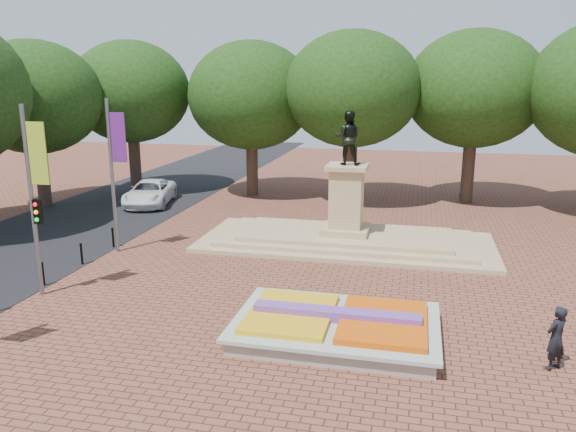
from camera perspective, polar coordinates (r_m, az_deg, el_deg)
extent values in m
plane|color=brown|center=(19.95, 2.83, -9.38)|extent=(90.00, 90.00, 0.00)
cube|color=black|center=(30.40, -24.31, -2.37)|extent=(9.00, 90.00, 0.02)
cube|color=gray|center=(17.92, 4.88, -11.46)|extent=(6.00, 4.00, 0.45)
cube|color=#ADB9A7|center=(17.80, 4.89, -10.66)|extent=(6.30, 4.30, 0.12)
cube|color=orange|center=(17.63, 9.65, -10.61)|extent=(2.60, 3.40, 0.22)
cube|color=yellow|center=(17.99, 0.26, -9.91)|extent=(2.60, 3.40, 0.18)
cube|color=#563694|center=(17.71, 4.91, -10.01)|extent=(5.20, 0.55, 0.38)
cube|color=tan|center=(27.37, 5.84, -2.68)|extent=(14.00, 6.00, 0.20)
cube|color=tan|center=(27.32, 5.85, -2.28)|extent=(12.00, 5.00, 0.20)
cube|color=tan|center=(27.26, 5.86, -1.88)|extent=(10.00, 4.00, 0.20)
cube|color=tan|center=(27.20, 5.87, -1.37)|extent=(2.20, 2.20, 0.30)
cube|color=tan|center=(26.83, 5.95, 1.82)|extent=(1.50, 1.50, 2.80)
cube|color=tan|center=(26.56, 6.03, 4.99)|extent=(1.90, 1.90, 0.20)
imported|color=black|center=(26.39, 6.11, 7.89)|extent=(1.22, 0.95, 2.50)
cylinder|color=#3C2C20|center=(41.26, -14.86, 5.25)|extent=(0.80, 0.80, 4.00)
ellipsoid|color=black|center=(40.86, -15.28, 11.77)|extent=(8.80, 8.80, 7.48)
cylinder|color=#3C2C20|center=(38.20, -4.14, 5.02)|extent=(0.80, 0.80, 4.00)
ellipsoid|color=black|center=(37.77, -4.27, 12.07)|extent=(8.80, 8.80, 7.48)
cylinder|color=#3C2C20|center=(36.77, 6.38, 4.62)|extent=(0.80, 0.80, 4.00)
ellipsoid|color=black|center=(36.31, 6.58, 11.95)|extent=(8.80, 8.80, 7.48)
cylinder|color=#3C2C20|center=(36.63, 17.34, 4.04)|extent=(0.80, 0.80, 4.00)
ellipsoid|color=black|center=(36.18, 17.88, 11.37)|extent=(8.80, 8.80, 7.48)
cylinder|color=#3C2C20|center=(38.92, -22.86, 4.01)|extent=(0.80, 0.80, 3.84)
ellipsoid|color=black|center=(38.49, -23.49, 10.60)|extent=(8.40, 8.40, 7.14)
cylinder|color=slate|center=(22.12, -24.55, 1.20)|extent=(0.16, 0.16, 7.00)
cube|color=#9FBA25|center=(21.56, -24.08, 5.82)|extent=(0.70, 0.04, 2.20)
cylinder|color=slate|center=(26.59, -17.43, 3.78)|extent=(0.16, 0.16, 7.00)
cube|color=#5C1C74|center=(26.13, -16.85, 7.65)|extent=(0.70, 0.04, 2.20)
cube|color=black|center=(22.06, -24.06, 0.42)|extent=(0.28, 0.18, 0.90)
cylinder|color=black|center=(23.81, -23.62, -5.50)|extent=(0.10, 0.10, 0.90)
sphere|color=black|center=(23.67, -23.73, -4.42)|extent=(0.12, 0.12, 0.12)
cylinder|color=black|center=(25.82, -20.23, -3.71)|extent=(0.10, 0.10, 0.90)
sphere|color=black|center=(25.69, -20.32, -2.71)|extent=(0.12, 0.12, 0.12)
cylinder|color=black|center=(27.92, -17.35, -2.18)|extent=(0.10, 0.10, 0.90)
sphere|color=black|center=(27.80, -17.42, -1.25)|extent=(0.12, 0.12, 0.12)
imported|color=white|center=(36.68, -13.87, 2.30)|extent=(3.64, 5.87, 1.52)
imported|color=black|center=(17.40, 25.57, -11.12)|extent=(0.80, 0.78, 1.85)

